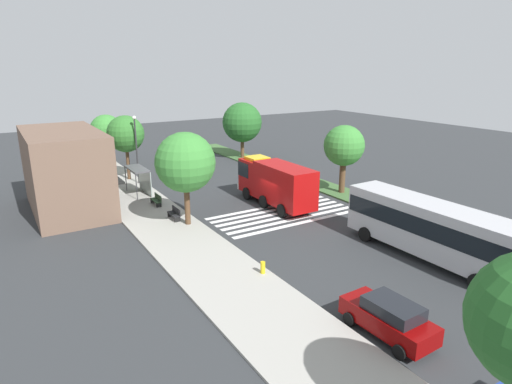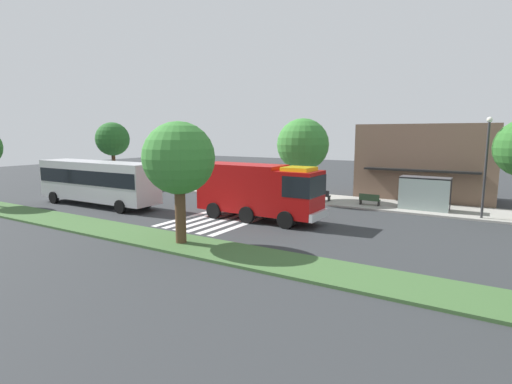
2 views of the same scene
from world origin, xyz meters
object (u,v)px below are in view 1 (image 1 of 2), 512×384
at_px(median_tree_west, 344,146).
at_px(fire_hydrant, 263,267).
at_px(fire_truck, 274,181).
at_px(sidewalk_tree_far_east, 106,131).
at_px(parked_car_mid, 389,317).
at_px(median_tree_center, 242,122).
at_px(sidewalk_tree_east, 126,134).
at_px(bus_stop_shelter, 141,175).
at_px(sidewalk_tree_west, 185,163).
at_px(bench_west_of_shelter, 175,213).
at_px(bench_near_shelter, 157,200).
at_px(street_lamp, 136,144).
at_px(transit_bus, 431,227).

height_order(median_tree_west, fire_hydrant, median_tree_west).
height_order(fire_truck, sidewalk_tree_far_east, sidewalk_tree_far_east).
distance_m(parked_car_mid, median_tree_center, 39.09).
bearing_deg(fire_hydrant, sidewalk_tree_east, 1.13).
relative_size(bus_stop_shelter, sidewalk_tree_far_east, 0.59).
relative_size(bus_stop_shelter, median_tree_west, 0.56).
bearing_deg(parked_car_mid, median_tree_west, -38.66).
bearing_deg(sidewalk_tree_west, bench_west_of_shelter, 16.98).
bearing_deg(bench_west_of_shelter, median_tree_west, -94.29).
relative_size(bench_near_shelter, sidewalk_tree_far_east, 0.27).
relative_size(parked_car_mid, median_tree_center, 0.63).
xyz_separation_m(parked_car_mid, fire_hydrant, (7.77, 1.70, -0.40)).
xyz_separation_m(bus_stop_shelter, bench_near_shelter, (-4.00, 0.00, -1.30)).
height_order(street_lamp, median_tree_center, median_tree_center).
distance_m(parked_car_mid, sidewalk_tree_far_east, 41.67).
bearing_deg(bus_stop_shelter, sidewalk_tree_east, -4.49).
height_order(transit_bus, bench_near_shelter, transit_bus).
bearing_deg(sidewalk_tree_east, bench_near_shelter, 177.31).
distance_m(parked_car_mid, transit_bus, 9.44).
bearing_deg(median_tree_west, sidewalk_tree_west, 91.18).
relative_size(parked_car_mid, transit_bus, 0.38).
bearing_deg(bench_near_shelter, fire_hydrant, -176.41).
height_order(fire_truck, median_tree_center, median_tree_center).
bearing_deg(bus_stop_shelter, bench_west_of_shelter, 179.99).
xyz_separation_m(fire_truck, street_lamp, (12.65, 7.91, 1.96)).
bearing_deg(median_tree_center, sidewalk_tree_far_east, 72.38).
bearing_deg(bench_near_shelter, bus_stop_shelter, -0.01).
bearing_deg(bench_west_of_shelter, transit_bus, -143.26).
distance_m(fire_truck, bench_west_of_shelter, 8.93).
distance_m(transit_bus, street_lamp, 28.59).
bearing_deg(transit_bus, fire_truck, -171.74).
distance_m(median_tree_west, median_tree_center, 18.72).
relative_size(bench_west_of_shelter, fire_hydrant, 2.29).
relative_size(bus_stop_shelter, street_lamp, 0.52).
bearing_deg(fire_hydrant, sidewalk_tree_west, 2.94).
distance_m(street_lamp, median_tree_center, 16.19).
xyz_separation_m(sidewalk_tree_east, median_tree_west, (-15.28, -15.60, -0.34)).
bearing_deg(median_tree_west, parked_car_mid, 143.04).
distance_m(parked_car_mid, fire_hydrant, 7.97).
xyz_separation_m(bench_west_of_shelter, sidewalk_tree_far_east, (22.47, -0.47, 3.53)).
bearing_deg(bench_west_of_shelter, sidewalk_tree_west, -163.02).
bearing_deg(sidewalk_tree_far_east, sidewalk_tree_east, 180.00).
relative_size(sidewalk_tree_far_east, median_tree_center, 0.85).
distance_m(street_lamp, median_tree_west, 20.13).
bearing_deg(bench_west_of_shelter, sidewalk_tree_east, -1.90).
relative_size(transit_bus, sidewalk_tree_east, 1.76).
bearing_deg(sidewalk_tree_far_east, sidewalk_tree_west, 180.00).
distance_m(street_lamp, sidewalk_tree_west, 13.53).
distance_m(street_lamp, sidewalk_tree_east, 2.27).
height_order(fire_truck, bus_stop_shelter, fire_truck).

